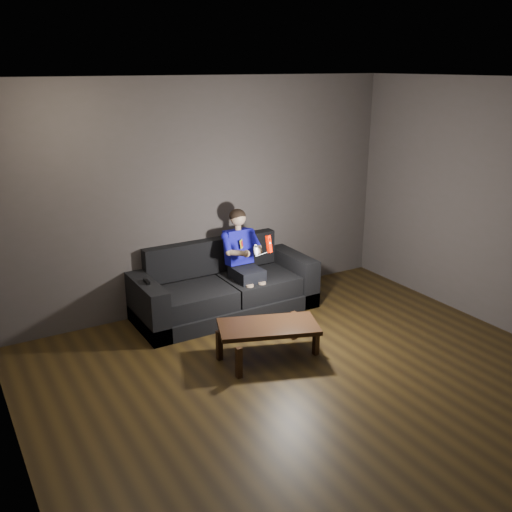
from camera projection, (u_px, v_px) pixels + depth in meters
floor at (330, 397)px, 5.08m from camera, size 5.00×5.00×0.00m
back_wall at (204, 195)px, 6.69m from camera, size 5.00×0.04×2.70m
left_wall at (9, 320)px, 3.44m from camera, size 0.04×5.00×2.70m
ceiling at (345, 80)px, 4.21m from camera, size 5.00×5.00×0.02m
sofa at (223, 290)px, 6.75m from camera, size 2.13×0.92×0.82m
child at (243, 253)px, 6.69m from camera, size 0.46×0.57×1.14m
wii_remote_red at (269, 244)px, 6.30m from camera, size 0.07×0.08×0.20m
nunchuk_white at (256, 250)px, 6.24m from camera, size 0.07×0.09×0.14m
wii_remote_black at (147, 282)px, 6.12m from camera, size 0.04×0.15×0.03m
coffee_table at (268, 329)px, 5.67m from camera, size 1.09×0.80×0.36m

